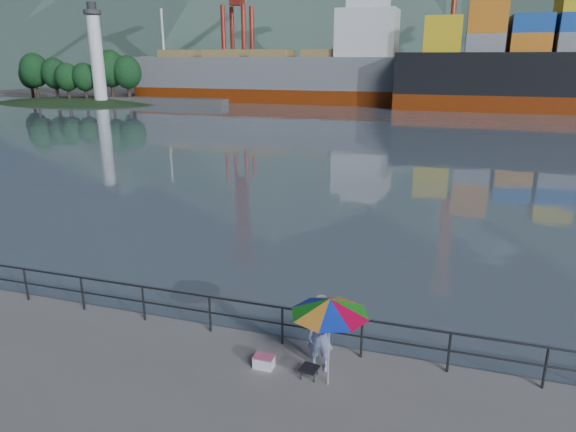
# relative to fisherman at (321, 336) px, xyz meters

# --- Properties ---
(harbor_water) EXTENTS (500.00, 280.00, 0.00)m
(harbor_water) POSITION_rel_fisherman_xyz_m (-2.18, 129.05, -0.84)
(harbor_water) COLOR slate
(harbor_water) RESTS_ON ground
(far_dock) EXTENTS (200.00, 40.00, 0.40)m
(far_dock) POSITION_rel_fisherman_xyz_m (7.82, 92.05, -0.84)
(far_dock) COLOR #514F4C
(far_dock) RESTS_ON ground
(guardrail) EXTENTS (22.00, 0.06, 1.03)m
(guardrail) POSITION_rel_fisherman_xyz_m (-2.18, 0.75, -0.32)
(guardrail) COLOR #2D3033
(guardrail) RESTS_ON ground
(lighthouse_islet) EXTENTS (48.00, 26.40, 19.20)m
(lighthouse_islet) POSITION_rel_fisherman_xyz_m (-57.15, 61.05, -0.58)
(lighthouse_islet) COLOR #263F1E
(lighthouse_islet) RESTS_ON ground
(fisherman) EXTENTS (0.64, 0.44, 1.68)m
(fisherman) POSITION_rel_fisherman_xyz_m (0.00, 0.00, 0.00)
(fisherman) COLOR navy
(fisherman) RESTS_ON ground
(beach_umbrella) EXTENTS (1.76, 1.76, 2.09)m
(beach_umbrella) POSITION_rel_fisherman_xyz_m (0.32, -0.55, 1.07)
(beach_umbrella) COLOR white
(beach_umbrella) RESTS_ON ground
(folding_stool) EXTENTS (0.44, 0.44, 0.25)m
(folding_stool) POSITION_rel_fisherman_xyz_m (-0.15, -0.42, -0.71)
(folding_stool) COLOR black
(folding_stool) RESTS_ON ground
(cooler_bag) EXTENTS (0.46, 0.31, 0.27)m
(cooler_bag) POSITION_rel_fisherman_xyz_m (-1.26, -0.37, -0.71)
(cooler_bag) COLOR white
(cooler_bag) RESTS_ON ground
(fishing_rod) EXTENTS (0.73, 1.77, 1.34)m
(fishing_rod) POSITION_rel_fisherman_xyz_m (-0.06, 1.02, -0.84)
(fishing_rod) COLOR black
(fishing_rod) RESTS_ON ground
(bulk_carrier) EXTENTS (48.47, 8.39, 14.50)m
(bulk_carrier) POSITION_rel_fisherman_xyz_m (-24.99, 73.51, 3.33)
(bulk_carrier) COLOR #6B2307
(bulk_carrier) RESTS_ON ground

